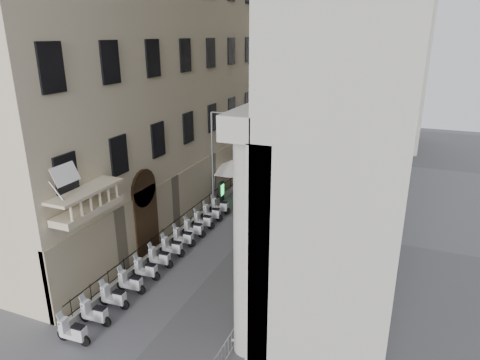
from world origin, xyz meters
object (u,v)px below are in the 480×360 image
at_px(street_lamp, 216,153).
at_px(pedestrian_a, 254,203).
at_px(info_kiosk, 221,192).
at_px(scooter_0, 75,343).
at_px(security_tent, 235,167).
at_px(pedestrian_b, 291,178).

bearing_deg(street_lamp, pedestrian_a, -1.12).
bearing_deg(info_kiosk, scooter_0, -88.61).
relative_size(security_tent, pedestrian_a, 2.21).
bearing_deg(pedestrian_a, street_lamp, -4.59).
height_order(security_tent, street_lamp, street_lamp).
relative_size(info_kiosk, pedestrian_b, 1.08).
relative_size(street_lamp, pedestrian_b, 5.07).
xyz_separation_m(scooter_0, street_lamp, (-0.70, 16.93, 4.65)).
relative_size(scooter_0, street_lamp, 0.19).
height_order(pedestrian_a, pedestrian_b, pedestrian_a).
relative_size(security_tent, info_kiosk, 2.29).
bearing_deg(info_kiosk, pedestrian_a, -23.52).
bearing_deg(security_tent, scooter_0, -88.87).
relative_size(pedestrian_a, pedestrian_b, 1.11).
xyz_separation_m(security_tent, street_lamp, (-0.31, -3.17, 2.07)).
distance_m(scooter_0, pedestrian_a, 17.28).
relative_size(security_tent, pedestrian_b, 2.46).
relative_size(info_kiosk, pedestrian_a, 0.97).
relative_size(scooter_0, info_kiosk, 0.90).
relative_size(street_lamp, info_kiosk, 4.70).
xyz_separation_m(info_kiosk, pedestrian_b, (4.42, 5.96, -0.07)).
bearing_deg(pedestrian_a, scooter_0, 74.47).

